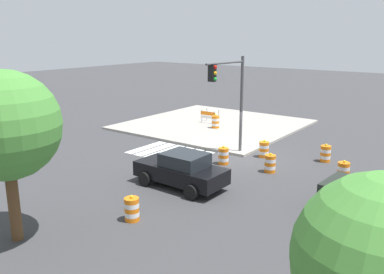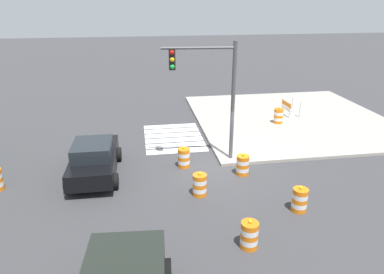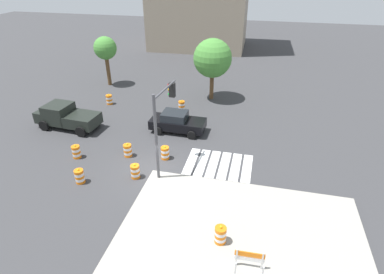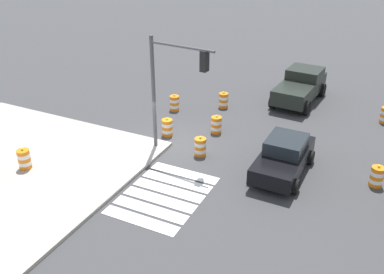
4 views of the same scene
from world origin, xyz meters
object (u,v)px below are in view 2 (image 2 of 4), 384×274
(traffic_barrel_median_far, at_px, (200,185))
(traffic_light_pole, at_px, (208,81))
(sports_car, at_px, (94,159))
(traffic_barrel_median_near, at_px, (184,158))
(traffic_barrel_crosswalk_end, at_px, (243,165))
(construction_barricade, at_px, (289,106))
(traffic_barrel_near_corner, at_px, (249,235))
(traffic_barrel_opposite_curb, at_px, (300,200))
(traffic_barrel_on_sidewalk, at_px, (278,116))

(traffic_barrel_median_far, height_order, traffic_light_pole, traffic_light_pole)
(sports_car, bearing_deg, traffic_barrel_median_near, -86.47)
(traffic_barrel_median_near, bearing_deg, sports_car, 93.53)
(traffic_barrel_crosswalk_end, relative_size, construction_barricade, 0.78)
(traffic_barrel_median_near, distance_m, traffic_barrel_median_far, 2.63)
(traffic_barrel_median_far, bearing_deg, traffic_barrel_near_corner, -163.80)
(traffic_barrel_median_near, bearing_deg, traffic_barrel_opposite_curb, -139.07)
(sports_car, relative_size, traffic_barrel_on_sidewalk, 4.24)
(traffic_barrel_median_near, height_order, traffic_light_pole, traffic_light_pole)
(traffic_barrel_median_far, xyz_separation_m, construction_barricade, (8.83, -7.47, 0.27))
(sports_car, bearing_deg, traffic_barrel_crosswalk_end, -98.13)
(traffic_barrel_median_near, xyz_separation_m, construction_barricade, (6.22, -7.75, 0.27))
(sports_car, xyz_separation_m, construction_barricade, (6.46, -11.73, -0.09))
(sports_car, height_order, traffic_barrel_near_corner, sports_car)
(traffic_barrel_opposite_curb, bearing_deg, traffic_light_pole, 28.52)
(traffic_barrel_crosswalk_end, height_order, traffic_barrel_opposite_curb, same)
(traffic_barrel_near_corner, relative_size, construction_barricade, 0.78)
(construction_barricade, bearing_deg, traffic_barrel_opposite_curb, 158.95)
(sports_car, distance_m, traffic_barrel_crosswalk_end, 6.53)
(traffic_barrel_crosswalk_end, relative_size, traffic_barrel_on_sidewalk, 1.00)
(traffic_light_pole, bearing_deg, traffic_barrel_on_sidewalk, -50.39)
(traffic_barrel_near_corner, relative_size, traffic_barrel_opposite_curb, 1.00)
(traffic_barrel_near_corner, xyz_separation_m, traffic_barrel_median_far, (3.36, 0.98, 0.00))
(sports_car, bearing_deg, traffic_barrel_median_far, -119.03)
(sports_car, relative_size, traffic_light_pole, 0.79)
(traffic_barrel_near_corner, height_order, traffic_barrel_on_sidewalk, traffic_barrel_on_sidewalk)
(traffic_barrel_median_far, distance_m, traffic_barrel_opposite_curb, 3.81)
(construction_barricade, xyz_separation_m, traffic_light_pole, (-5.83, 6.57, 3.19))
(traffic_barrel_crosswalk_end, bearing_deg, construction_barricade, -35.57)
(traffic_barrel_crosswalk_end, distance_m, traffic_barrel_on_sidewalk, 7.19)
(traffic_barrel_opposite_curb, bearing_deg, traffic_barrel_median_near, 40.93)
(sports_car, bearing_deg, traffic_barrel_on_sidewalk, -64.36)
(sports_car, height_order, construction_barricade, sports_car)
(traffic_barrel_opposite_curb, bearing_deg, traffic_barrel_near_corner, 124.69)
(traffic_barrel_near_corner, xyz_separation_m, traffic_light_pole, (6.36, 0.08, 3.46))
(traffic_barrel_crosswalk_end, relative_size, traffic_light_pole, 0.19)
(sports_car, distance_m, traffic_barrel_median_near, 4.01)
(construction_barricade, bearing_deg, traffic_barrel_crosswalk_end, 144.43)
(traffic_barrel_opposite_curb, bearing_deg, traffic_barrel_median_far, 64.11)
(traffic_barrel_median_far, distance_m, traffic_light_pole, 4.66)
(traffic_barrel_opposite_curb, relative_size, construction_barricade, 0.78)
(traffic_barrel_opposite_curb, height_order, construction_barricade, construction_barricade)
(traffic_barrel_on_sidewalk, bearing_deg, traffic_barrel_median_far, 139.98)
(sports_car, bearing_deg, construction_barricade, -61.16)
(traffic_barrel_on_sidewalk, bearing_deg, sports_car, 115.64)
(traffic_barrel_median_near, distance_m, traffic_light_pole, 3.67)
(traffic_barrel_median_near, xyz_separation_m, traffic_barrel_median_far, (-2.61, -0.28, 0.00))
(traffic_barrel_median_near, relative_size, traffic_barrel_on_sidewalk, 1.00)
(traffic_barrel_opposite_curb, xyz_separation_m, construction_barricade, (10.49, -4.04, 0.27))
(sports_car, height_order, traffic_barrel_median_far, sports_car)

